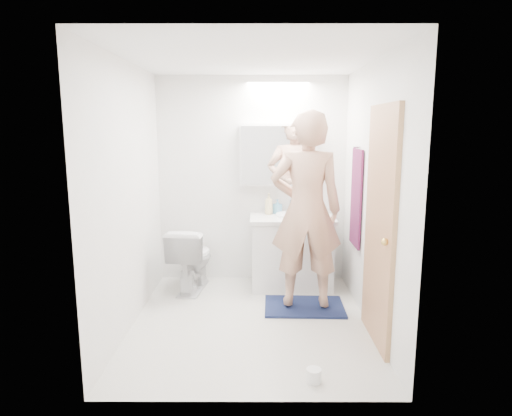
{
  "coord_description": "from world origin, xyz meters",
  "views": [
    {
      "loc": [
        0.06,
        -3.94,
        1.81
      ],
      "look_at": [
        0.05,
        0.25,
        1.05
      ],
      "focal_mm": 31.06,
      "sensor_mm": 36.0,
      "label": 1
    }
  ],
  "objects_px": {
    "soap_bottle_b": "(278,206)",
    "toothbrush_cup": "(313,210)",
    "person": "(306,210)",
    "medicine_cabinet": "(278,155)",
    "vanity_cabinet": "(291,253)",
    "toilet": "(192,258)",
    "soap_bottle_a": "(269,204)",
    "toilet_paper_roll": "(314,375)"
  },
  "relations": [
    {
      "from": "vanity_cabinet",
      "to": "soap_bottle_b",
      "type": "relative_size",
      "value": 5.29
    },
    {
      "from": "vanity_cabinet",
      "to": "person",
      "type": "height_order",
      "value": "person"
    },
    {
      "from": "vanity_cabinet",
      "to": "toilet",
      "type": "height_order",
      "value": "vanity_cabinet"
    },
    {
      "from": "soap_bottle_b",
      "to": "toilet_paper_roll",
      "type": "distance_m",
      "value": 2.33
    },
    {
      "from": "vanity_cabinet",
      "to": "toilet",
      "type": "bearing_deg",
      "value": -174.19
    },
    {
      "from": "toilet",
      "to": "toothbrush_cup",
      "type": "xyz_separation_m",
      "value": [
        1.39,
        0.28,
        0.5
      ]
    },
    {
      "from": "toilet_paper_roll",
      "to": "toilet",
      "type": "bearing_deg",
      "value": 121.59
    },
    {
      "from": "medicine_cabinet",
      "to": "soap_bottle_b",
      "type": "distance_m",
      "value": 0.6
    },
    {
      "from": "vanity_cabinet",
      "to": "toothbrush_cup",
      "type": "relative_size",
      "value": 8.82
    },
    {
      "from": "soap_bottle_a",
      "to": "toilet_paper_roll",
      "type": "height_order",
      "value": "soap_bottle_a"
    },
    {
      "from": "medicine_cabinet",
      "to": "toothbrush_cup",
      "type": "xyz_separation_m",
      "value": [
        0.41,
        -0.05,
        -0.63
      ]
    },
    {
      "from": "person",
      "to": "soap_bottle_a",
      "type": "distance_m",
      "value": 0.86
    },
    {
      "from": "toilet",
      "to": "person",
      "type": "bearing_deg",
      "value": 165.16
    },
    {
      "from": "medicine_cabinet",
      "to": "soap_bottle_a",
      "type": "relative_size",
      "value": 3.6
    },
    {
      "from": "vanity_cabinet",
      "to": "soap_bottle_b",
      "type": "xyz_separation_m",
      "value": [
        -0.16,
        0.18,
        0.52
      ]
    },
    {
      "from": "soap_bottle_b",
      "to": "vanity_cabinet",
      "type": "bearing_deg",
      "value": -49.1
    },
    {
      "from": "soap_bottle_b",
      "to": "medicine_cabinet",
      "type": "bearing_deg",
      "value": 89.74
    },
    {
      "from": "toilet",
      "to": "toilet_paper_roll",
      "type": "relative_size",
      "value": 6.63
    },
    {
      "from": "medicine_cabinet",
      "to": "toothbrush_cup",
      "type": "height_order",
      "value": "medicine_cabinet"
    },
    {
      "from": "soap_bottle_b",
      "to": "toothbrush_cup",
      "type": "distance_m",
      "value": 0.41
    },
    {
      "from": "soap_bottle_b",
      "to": "toothbrush_cup",
      "type": "bearing_deg",
      "value": -2.78
    },
    {
      "from": "person",
      "to": "soap_bottle_b",
      "type": "bearing_deg",
      "value": -71.66
    },
    {
      "from": "toilet",
      "to": "soap_bottle_a",
      "type": "height_order",
      "value": "soap_bottle_a"
    },
    {
      "from": "medicine_cabinet",
      "to": "vanity_cabinet",
      "type": "bearing_deg",
      "value": -53.43
    },
    {
      "from": "toothbrush_cup",
      "to": "toilet_paper_roll",
      "type": "distance_m",
      "value": 2.3
    },
    {
      "from": "person",
      "to": "toilet_paper_roll",
      "type": "distance_m",
      "value": 1.65
    },
    {
      "from": "toilet_paper_roll",
      "to": "soap_bottle_b",
      "type": "bearing_deg",
      "value": 94.51
    },
    {
      "from": "medicine_cabinet",
      "to": "soap_bottle_b",
      "type": "relative_size",
      "value": 5.17
    },
    {
      "from": "medicine_cabinet",
      "to": "toothbrush_cup",
      "type": "bearing_deg",
      "value": -6.93
    },
    {
      "from": "toilet",
      "to": "medicine_cabinet",
      "type": "bearing_deg",
      "value": -153.24
    },
    {
      "from": "toilet",
      "to": "person",
      "type": "height_order",
      "value": "person"
    },
    {
      "from": "toilet",
      "to": "soap_bottle_b",
      "type": "relative_size",
      "value": 4.28
    },
    {
      "from": "soap_bottle_a",
      "to": "toilet_paper_roll",
      "type": "bearing_deg",
      "value": -82.65
    },
    {
      "from": "soap_bottle_a",
      "to": "soap_bottle_b",
      "type": "height_order",
      "value": "soap_bottle_a"
    },
    {
      "from": "medicine_cabinet",
      "to": "soap_bottle_a",
      "type": "xyz_separation_m",
      "value": [
        -0.1,
        -0.06,
        -0.56
      ]
    },
    {
      "from": "vanity_cabinet",
      "to": "soap_bottle_a",
      "type": "relative_size",
      "value": 3.68
    },
    {
      "from": "medicine_cabinet",
      "to": "soap_bottle_a",
      "type": "bearing_deg",
      "value": -150.05
    },
    {
      "from": "toilet",
      "to": "toilet_paper_roll",
      "type": "height_order",
      "value": "toilet"
    },
    {
      "from": "soap_bottle_a",
      "to": "soap_bottle_b",
      "type": "bearing_deg",
      "value": 16.09
    },
    {
      "from": "person",
      "to": "toothbrush_cup",
      "type": "distance_m",
      "value": 0.83
    },
    {
      "from": "person",
      "to": "soap_bottle_b",
      "type": "xyz_separation_m",
      "value": [
        -0.24,
        0.82,
        -0.11
      ]
    },
    {
      "from": "toilet",
      "to": "toothbrush_cup",
      "type": "height_order",
      "value": "toothbrush_cup"
    }
  ]
}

